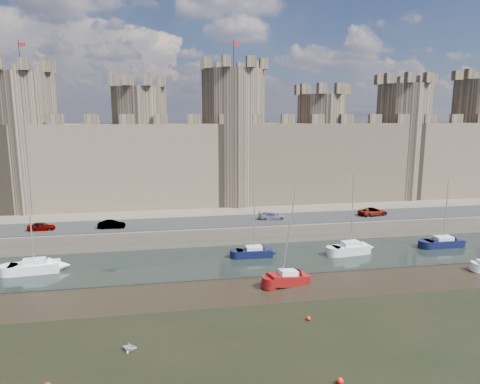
{
  "coord_description": "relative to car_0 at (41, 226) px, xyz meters",
  "views": [
    {
      "loc": [
        -9.94,
        -26.54,
        17.99
      ],
      "look_at": [
        -1.44,
        22.0,
        9.07
      ],
      "focal_mm": 32.0,
      "sensor_mm": 36.0,
      "label": 1
    }
  ],
  "objects": [
    {
      "name": "castle",
      "position": [
        26.13,
        14.73,
        8.57
      ],
      "size": [
        108.5,
        11.0,
        29.0
      ],
      "color": "#42382B",
      "rests_on": "quay"
    },
    {
      "name": "buoy_2",
      "position": [
        28.02,
        -35.19,
        -2.87
      ],
      "size": [
        0.46,
        0.46,
        0.46
      ],
      "primitive_type": "sphere",
      "color": "red",
      "rests_on": "ground"
    },
    {
      "name": "car_1",
      "position": [
        9.22,
        -0.56,
        -0.0
      ],
      "size": [
        3.7,
        1.49,
        1.2
      ],
      "primitive_type": "imported",
      "rotation": [
        0.0,
        0.0,
        1.51
      ],
      "color": "gray",
      "rests_on": "quay"
    },
    {
      "name": "sailboat_1",
      "position": [
        27.62,
        -8.56,
        -2.36
      ],
      "size": [
        4.52,
        1.84,
        8.99
      ],
      "rotation": [
        0.0,
        0.0,
        -0.02
      ],
      "color": "black",
      "rests_on": "ground"
    },
    {
      "name": "buoy_1",
      "position": [
        28.9,
        -26.11,
        -2.9
      ],
      "size": [
        0.4,
        0.4,
        0.4
      ],
      "primitive_type": "sphere",
      "color": "red",
      "rests_on": "ground"
    },
    {
      "name": "quay",
      "position": [
        26.76,
        26.73,
        -1.85
      ],
      "size": [
        160.0,
        60.0,
        2.5
      ],
      "primitive_type": "cube",
      "color": "#4C443A",
      "rests_on": "ground"
    },
    {
      "name": "dinghy_3",
      "position": [
        13.65,
        -28.49,
        -2.76
      ],
      "size": [
        1.62,
        1.53,
        0.67
      ],
      "primitive_type": "imported",
      "rotation": [
        1.57,
        0.0,
        1.12
      ],
      "color": "white",
      "rests_on": "ground"
    },
    {
      "name": "sailboat_0",
      "position": [
        1.57,
        -9.6,
        -2.31
      ],
      "size": [
        5.58,
        2.63,
        10.09
      ],
      "rotation": [
        0.0,
        0.0,
        0.1
      ],
      "color": "white",
      "rests_on": "ground"
    },
    {
      "name": "car_2",
      "position": [
        32.28,
        0.65,
        -0.02
      ],
      "size": [
        4.13,
        2.03,
        1.16
      ],
      "primitive_type": "imported",
      "rotation": [
        0.0,
        0.0,
        1.47
      ],
      "color": "gray",
      "rests_on": "quay"
    },
    {
      "name": "sailboat_2",
      "position": [
        40.24,
        -9.58,
        -2.26
      ],
      "size": [
        5.16,
        2.54,
        10.69
      ],
      "rotation": [
        0.0,
        0.0,
        0.13
      ],
      "color": "silver",
      "rests_on": "ground"
    },
    {
      "name": "car_0",
      "position": [
        0.0,
        0.0,
        0.0
      ],
      "size": [
        3.57,
        1.56,
        1.2
      ],
      "primitive_type": "imported",
      "rotation": [
        0.0,
        0.0,
        1.61
      ],
      "color": "gray",
      "rests_on": "quay"
    },
    {
      "name": "car_3",
      "position": [
        48.39,
        0.44,
        0.04
      ],
      "size": [
        4.92,
        2.92,
        1.28
      ],
      "primitive_type": "imported",
      "rotation": [
        0.0,
        0.0,
        1.75
      ],
      "color": "gray",
      "rests_on": "quay"
    },
    {
      "name": "sailboat_4",
      "position": [
        29.37,
        -17.95,
        -2.34
      ],
      "size": [
        4.73,
        2.72,
        10.41
      ],
      "rotation": [
        0.0,
        0.0,
        0.23
      ],
      "color": "#650C0B",
      "rests_on": "ground"
    },
    {
      "name": "ground",
      "position": [
        26.76,
        -33.27,
        -3.1
      ],
      "size": [
        160.0,
        160.0,
        0.0
      ],
      "primitive_type": "plane",
      "color": "black",
      "rests_on": "ground"
    },
    {
      "name": "sailboat_3",
      "position": [
        54.14,
        -8.89,
        -2.37
      ],
      "size": [
        5.31,
        2.14,
        9.25
      ],
      "rotation": [
        0.0,
        0.0,
        0.02
      ],
      "color": "black",
      "rests_on": "ground"
    },
    {
      "name": "water_channel",
      "position": [
        26.76,
        -9.27,
        -3.06
      ],
      "size": [
        160.0,
        12.0,
        0.08
      ],
      "primitive_type": "cube",
      "color": "black",
      "rests_on": "ground"
    },
    {
      "name": "road",
      "position": [
        26.76,
        0.73,
        -0.55
      ],
      "size": [
        160.0,
        7.0,
        0.1
      ],
      "primitive_type": "cube",
      "color": "black",
      "rests_on": "quay"
    }
  ]
}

